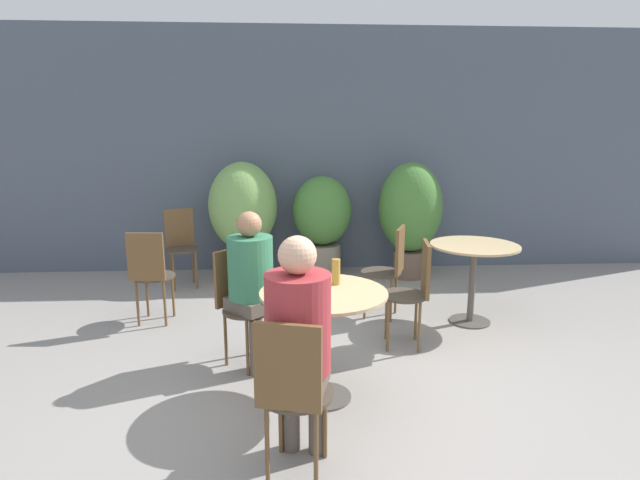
% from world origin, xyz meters
% --- Properties ---
extents(ground_plane, '(20.00, 20.00, 0.00)m').
position_xyz_m(ground_plane, '(0.00, 0.00, 0.00)').
color(ground_plane, gray).
extents(storefront_wall, '(10.00, 0.06, 3.00)m').
position_xyz_m(storefront_wall, '(0.00, 3.35, 1.50)').
color(storefront_wall, '#4C5666').
rests_on(storefront_wall, ground_plane).
extents(cafe_table_near, '(0.83, 0.83, 0.75)m').
position_xyz_m(cafe_table_near, '(-0.21, 0.06, 0.60)').
color(cafe_table_near, '#514C47').
rests_on(cafe_table_near, ground_plane).
extents(cafe_table_far, '(0.80, 0.80, 0.75)m').
position_xyz_m(cafe_table_far, '(1.25, 1.33, 0.59)').
color(cafe_table_far, '#514C47').
rests_on(cafe_table_far, ground_plane).
extents(bistro_chair_0, '(0.44, 0.44, 0.88)m').
position_xyz_m(bistro_chair_0, '(-0.80, 0.64, 0.53)').
color(bistro_chair_0, '#42382D').
rests_on(bistro_chair_0, ground_plane).
extents(bistro_chair_1, '(0.40, 0.41, 0.88)m').
position_xyz_m(bistro_chair_1, '(-0.41, -0.75, 0.53)').
color(bistro_chair_1, '#42382D').
rests_on(bistro_chair_1, ground_plane).
extents(bistro_chair_2, '(0.41, 0.42, 0.88)m').
position_xyz_m(bistro_chair_2, '(-1.68, 2.68, 0.53)').
color(bistro_chair_2, '#42382D').
rests_on(bistro_chair_2, ground_plane).
extents(bistro_chair_3, '(0.38, 0.39, 0.88)m').
position_xyz_m(bistro_chair_3, '(-1.69, 1.44, 0.53)').
color(bistro_chair_3, '#42382D').
rests_on(bistro_chair_3, ground_plane).
extents(bistro_chair_4, '(0.40, 0.38, 0.88)m').
position_xyz_m(bistro_chair_4, '(0.59, 0.84, 0.53)').
color(bistro_chair_4, '#42382D').
rests_on(bistro_chair_4, ground_plane).
extents(bistro_chair_5, '(0.43, 0.41, 0.88)m').
position_xyz_m(bistro_chair_5, '(0.52, 1.50, 0.53)').
color(bistro_chair_5, '#42382D').
rests_on(bistro_chair_5, ground_plane).
extents(seated_person_0, '(0.42, 0.42, 1.19)m').
position_xyz_m(seated_person_0, '(-0.70, 0.54, 0.71)').
color(seated_person_0, brown).
rests_on(seated_person_0, ground_plane).
extents(seated_person_1, '(0.35, 0.38, 1.25)m').
position_xyz_m(seated_person_1, '(-0.38, -0.61, 0.74)').
color(seated_person_1, brown).
rests_on(seated_person_1, ground_plane).
extents(beer_glass_0, '(0.06, 0.06, 0.19)m').
position_xyz_m(beer_glass_0, '(-0.30, -0.09, 0.84)').
color(beer_glass_0, '#DBC65B').
rests_on(beer_glass_0, cafe_table_near).
extents(beer_glass_1, '(0.06, 0.06, 0.17)m').
position_xyz_m(beer_glass_1, '(-0.11, 0.20, 0.83)').
color(beer_glass_1, '#B28433').
rests_on(beer_glass_1, cafe_table_near).
extents(potted_plant_0, '(0.81, 0.81, 1.41)m').
position_xyz_m(potted_plant_0, '(-0.98, 2.89, 0.81)').
color(potted_plant_0, brown).
rests_on(potted_plant_0, ground_plane).
extents(potted_plant_1, '(0.70, 0.70, 1.23)m').
position_xyz_m(potted_plant_1, '(-0.04, 2.94, 0.71)').
color(potted_plant_1, slate).
rests_on(potted_plant_1, ground_plane).
extents(potted_plant_2, '(0.75, 0.75, 1.40)m').
position_xyz_m(potted_plant_2, '(1.01, 2.83, 0.82)').
color(potted_plant_2, brown).
rests_on(potted_plant_2, ground_plane).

